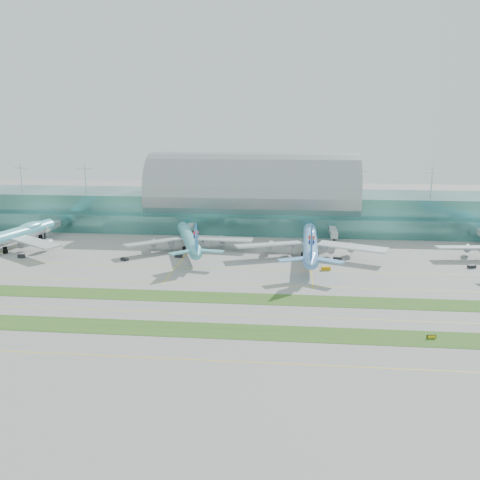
# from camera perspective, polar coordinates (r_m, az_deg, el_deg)

# --- Properties ---
(ground) EXTENTS (700.00, 700.00, 0.00)m
(ground) POSITION_cam_1_polar(r_m,az_deg,el_deg) (188.83, -1.68, -6.39)
(ground) COLOR gray
(ground) RESTS_ON ground
(terminal) EXTENTS (340.00, 69.10, 36.00)m
(terminal) POSITION_cam_1_polar(r_m,az_deg,el_deg) (310.12, 1.37, 3.98)
(terminal) COLOR #3D7A75
(terminal) RESTS_ON ground
(grass_strip_near) EXTENTS (420.00, 12.00, 0.08)m
(grass_strip_near) POSITION_cam_1_polar(r_m,az_deg,el_deg) (162.92, -2.97, -9.62)
(grass_strip_near) COLOR #2D591E
(grass_strip_near) RESTS_ON ground
(grass_strip_far) EXTENTS (420.00, 12.00, 0.08)m
(grass_strip_far) POSITION_cam_1_polar(r_m,az_deg,el_deg) (190.69, -1.61, -6.18)
(grass_strip_far) COLOR #2D591E
(grass_strip_far) RESTS_ON ground
(taxiline_a) EXTENTS (420.00, 0.35, 0.01)m
(taxiline_a) POSITION_cam_1_polar(r_m,az_deg,el_deg) (144.92, -4.19, -12.64)
(taxiline_a) COLOR yellow
(taxiline_a) RESTS_ON ground
(taxiline_b) EXTENTS (420.00, 0.35, 0.01)m
(taxiline_b) POSITION_cam_1_polar(r_m,az_deg,el_deg) (175.80, -2.28, -7.89)
(taxiline_b) COLOR yellow
(taxiline_b) RESTS_ON ground
(taxiline_c) EXTENTS (420.00, 0.35, 0.01)m
(taxiline_c) POSITION_cam_1_polar(r_m,az_deg,el_deg) (205.77, -1.04, -4.74)
(taxiline_c) COLOR yellow
(taxiline_c) RESTS_ON ground
(taxiline_d) EXTENTS (420.00, 0.35, 0.01)m
(taxiline_d) POSITION_cam_1_polar(r_m,az_deg,el_deg) (226.69, -0.38, -3.06)
(taxiline_d) COLOR yellow
(taxiline_d) RESTS_ON ground
(airliner_a) EXTENTS (69.03, 79.49, 22.07)m
(airliner_a) POSITION_cam_1_polar(r_m,az_deg,el_deg) (278.95, -23.72, 0.32)
(airliner_a) COLOR #60C2D3
(airliner_a) RESTS_ON ground
(airliner_b) EXTENTS (59.34, 68.81, 19.39)m
(airliner_b) POSITION_cam_1_polar(r_m,az_deg,el_deg) (257.55, -5.49, 0.20)
(airliner_b) COLOR #5ABBC6
(airliner_b) RESTS_ON ground
(airliner_c) EXTENTS (69.19, 78.43, 21.61)m
(airliner_c) POSITION_cam_1_polar(r_m,az_deg,el_deg) (245.84, 7.50, -0.30)
(airliner_c) COLOR #6EADF3
(airliner_c) RESTS_ON ground
(gse_b) EXTENTS (3.30, 2.23, 1.62)m
(gse_b) POSITION_cam_1_polar(r_m,az_deg,el_deg) (263.14, -22.29, -1.61)
(gse_b) COLOR black
(gse_b) RESTS_ON ground
(gse_c) EXTENTS (3.71, 2.70, 1.30)m
(gse_c) POSITION_cam_1_polar(r_m,az_deg,el_deg) (244.63, -12.22, -2.00)
(gse_c) COLOR black
(gse_c) RESTS_ON ground
(gse_d) EXTENTS (3.67, 2.21, 1.43)m
(gse_d) POSITION_cam_1_polar(r_m,az_deg,el_deg) (245.93, -6.57, -1.70)
(gse_d) COLOR black
(gse_d) RESTS_ON ground
(gse_e) EXTENTS (3.99, 2.49, 1.45)m
(gse_e) POSITION_cam_1_polar(r_m,az_deg,el_deg) (227.23, 9.15, -3.00)
(gse_e) COLOR #CD900C
(gse_e) RESTS_ON ground
(gse_f) EXTENTS (4.08, 2.27, 1.66)m
(gse_f) POSITION_cam_1_polar(r_m,az_deg,el_deg) (241.98, 10.34, -2.04)
(gse_f) COLOR black
(gse_f) RESTS_ON ground
(gse_g) EXTENTS (3.70, 2.72, 1.33)m
(gse_g) POSITION_cam_1_polar(r_m,az_deg,el_deg) (247.82, 23.47, -2.61)
(gse_g) COLOR black
(gse_g) RESTS_ON ground
(taxiway_sign_east) EXTENTS (2.83, 0.78, 1.19)m
(taxiway_sign_east) POSITION_cam_1_polar(r_m,az_deg,el_deg) (166.61, 19.74, -9.67)
(taxiway_sign_east) COLOR black
(taxiway_sign_east) RESTS_ON ground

